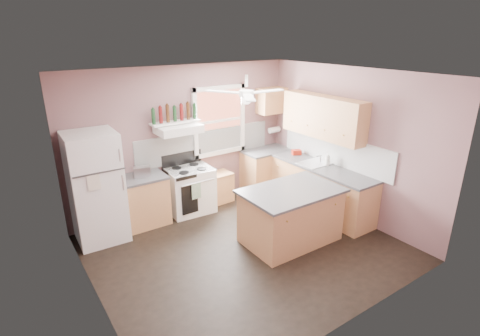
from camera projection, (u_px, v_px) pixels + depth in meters
floor at (245, 248)px, 5.96m from camera, size 4.50×4.50×0.00m
ceiling at (246, 75)px, 5.03m from camera, size 4.50×4.50×0.00m
wall_back at (184, 138)px, 7.06m from camera, size 4.50×0.05×2.70m
wall_right at (349, 144)px, 6.71m from camera, size 0.05×4.00×2.70m
wall_left at (84, 207)px, 4.29m from camera, size 0.05×4.00×2.70m
backsplash_back at (206, 144)px, 7.33m from camera, size 2.90×0.03×0.55m
backsplash_right at (334, 150)px, 6.98m from camera, size 0.03×2.60×0.55m
window_view at (219, 121)px, 7.34m from camera, size 1.00×0.02×1.20m
window_frame at (220, 121)px, 7.32m from camera, size 1.16×0.07×1.36m
refrigerator at (96, 188)px, 5.95m from camera, size 0.79×0.77×1.81m
base_cabinet_left at (141, 202)px, 6.56m from camera, size 0.90×0.60×0.86m
counter_left at (138, 178)px, 6.41m from camera, size 0.92×0.62×0.04m
toaster at (142, 172)px, 6.40m from camera, size 0.31×0.22×0.18m
stove at (190, 190)px, 7.06m from camera, size 0.86×0.69×0.86m
range_hood at (178, 129)px, 6.64m from camera, size 0.78×0.50×0.14m
bottle_shelf at (175, 122)px, 6.69m from camera, size 0.90×0.26×0.03m
cart at (217, 188)px, 7.50m from camera, size 0.60×0.41×0.58m
base_cabinet_corner at (266, 170)px, 8.06m from camera, size 1.00×0.60×0.86m
base_cabinet_right at (320, 190)px, 7.08m from camera, size 0.60×2.20×0.86m
counter_corner at (267, 151)px, 7.90m from camera, size 1.02×0.62×0.04m
counter_right at (322, 167)px, 6.92m from camera, size 0.62×2.22×0.04m
sink at (314, 164)px, 7.07m from camera, size 0.55×0.45×0.03m
faucet at (320, 158)px, 7.13m from camera, size 0.03×0.03×0.14m
upper_cabinet_right at (323, 117)px, 6.84m from camera, size 0.33×1.80×0.76m
upper_cabinet_corner at (272, 101)px, 7.76m from camera, size 0.60×0.33×0.52m
paper_towel at (274, 130)px, 8.07m from camera, size 0.26×0.12×0.12m
island at (290, 216)px, 6.06m from camera, size 1.48×0.95×0.86m
island_top at (292, 191)px, 5.90m from camera, size 1.57×1.03×0.04m
ceiling_fan_hub at (246, 93)px, 5.12m from camera, size 0.20×0.20×0.08m
soap_bottle at (328, 159)px, 6.92m from camera, size 0.12×0.12×0.25m
red_caddy at (297, 152)px, 7.57m from camera, size 0.21×0.18×0.10m
wine_bottles at (175, 113)px, 6.64m from camera, size 0.86×0.06×0.31m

